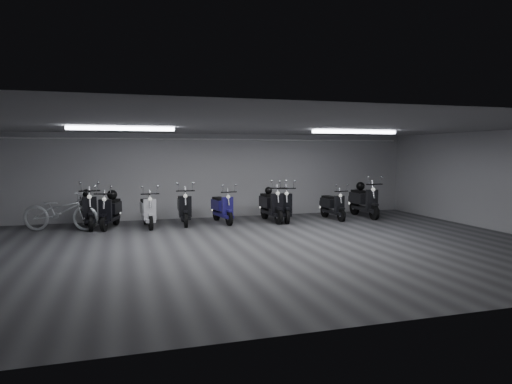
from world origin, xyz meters
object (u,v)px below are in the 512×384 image
object	(u,v)px
scooter_5	(271,200)
bicycle	(61,207)
scooter_8	(333,201)
scooter_9	(364,196)
scooter_2	(148,206)
scooter_3	(184,203)
helmet_1	(87,193)
helmet_3	(360,186)
scooter_1	(110,206)
helmet_2	(269,190)
scooter_7	(283,200)
scooter_0	(88,204)
helmet_0	(112,195)
scooter_4	(222,203)

from	to	relation	value
scooter_5	bicycle	xyz separation A→B (m)	(-6.18, 0.11, -0.01)
scooter_5	scooter_8	world-z (taller)	scooter_5
scooter_8	scooter_9	xyz separation A→B (m)	(1.22, 0.12, 0.12)
scooter_2	scooter_3	xyz separation A→B (m)	(1.09, 0.20, 0.03)
helmet_1	helmet_3	xyz separation A→B (m)	(8.81, -0.35, 0.05)
scooter_9	scooter_1	bearing A→B (deg)	179.00
helmet_2	helmet_3	bearing A→B (deg)	-0.31
scooter_3	helmet_1	size ratio (longest dim) A/B	7.35
scooter_7	scooter_2	bearing A→B (deg)	-171.44
scooter_0	scooter_7	world-z (taller)	scooter_0
scooter_0	scooter_8	bearing A→B (deg)	-12.77
scooter_0	scooter_5	bearing A→B (deg)	-12.59
scooter_9	helmet_1	bearing A→B (deg)	176.21
scooter_0	scooter_7	bearing A→B (deg)	-12.49
scooter_0	helmet_0	xyz separation A→B (m)	(0.68, 0.05, 0.25)
helmet_0	helmet_1	world-z (taller)	helmet_1
scooter_0	bicycle	distance (m)	0.73
scooter_2	scooter_8	bearing A→B (deg)	-5.50
scooter_5	helmet_1	xyz separation A→B (m)	(-5.52, 0.59, 0.30)
scooter_2	helmet_3	xyz separation A→B (m)	(7.10, 0.24, 0.40)
scooter_2	bicycle	world-z (taller)	bicycle
scooter_1	helmet_0	bearing A→B (deg)	90.00
helmet_0	scooter_0	bearing A→B (deg)	-175.92
scooter_8	scooter_4	bearing A→B (deg)	171.62
scooter_9	helmet_2	xyz separation A→B (m)	(-3.30, 0.29, 0.25)
scooter_5	scooter_8	xyz separation A→B (m)	(2.07, -0.15, -0.09)
scooter_4	helmet_1	size ratio (longest dim) A/B	6.87
scooter_8	scooter_2	bearing A→B (deg)	174.98
scooter_2	helmet_1	bearing A→B (deg)	156.70
scooter_8	helmet_3	bearing A→B (deg)	14.03
bicycle	helmet_2	bearing A→B (deg)	-71.36
scooter_4	helmet_0	distance (m)	3.28
scooter_2	scooter_5	world-z (taller)	scooter_5
helmet_2	helmet_3	size ratio (longest dim) A/B	0.81
scooter_0	scooter_3	world-z (taller)	scooter_0
scooter_5	bicycle	distance (m)	6.18
scooter_3	scooter_8	xyz separation A→B (m)	(4.80, -0.35, -0.07)
scooter_4	scooter_7	world-z (taller)	scooter_7
scooter_7	scooter_9	distance (m)	2.90
scooter_5	helmet_2	bearing A→B (deg)	90.00
scooter_1	scooter_3	world-z (taller)	scooter_3
scooter_3	helmet_3	world-z (taller)	scooter_3
scooter_8	helmet_2	distance (m)	2.15
bicycle	scooter_7	bearing A→B (deg)	-73.79
scooter_3	scooter_7	size ratio (longest dim) A/B	0.99
helmet_1	helmet_3	distance (m)	8.82
scooter_3	scooter_9	xyz separation A→B (m)	(6.01, -0.23, 0.05)
scooter_4	helmet_3	bearing A→B (deg)	-7.44
scooter_4	bicycle	world-z (taller)	bicycle
scooter_7	helmet_3	world-z (taller)	scooter_7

